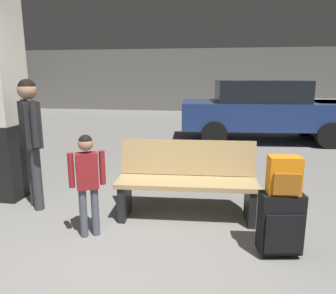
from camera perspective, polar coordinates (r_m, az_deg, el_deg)
ground_plane at (r=6.46m, az=1.80°, el=-2.58°), size 18.00×18.00×0.10m
garage_back_wall at (r=15.06m, az=6.33°, el=11.60°), size 18.00×0.12×2.80m
bench at (r=3.77m, az=3.34°, el=-5.92°), size 1.63×0.63×0.89m
suitcase at (r=3.19m, az=19.21°, el=-12.55°), size 0.41×0.29×0.60m
backpack_bright at (r=3.03m, az=19.81°, el=-4.80°), size 0.29×0.21×0.34m
child at (r=3.35m, az=-14.06°, el=-4.82°), size 0.33×0.21×1.07m
adult at (r=4.24m, az=-23.02°, el=2.69°), size 0.41×0.41×1.59m
parked_car_near at (r=8.47m, az=16.41°, el=6.43°), size 4.24×2.09×1.51m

